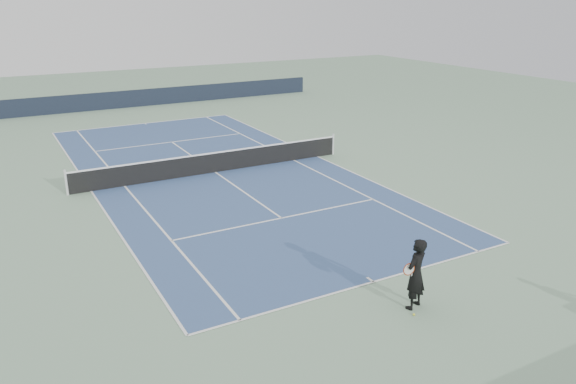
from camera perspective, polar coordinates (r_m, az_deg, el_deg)
ground at (r=25.86m, az=-7.39°, el=1.98°), size 80.00×80.00×0.00m
court_surface at (r=25.85m, az=-7.39°, el=2.00°), size 10.97×23.77×0.01m
tennis_net at (r=25.71m, az=-7.44°, el=3.06°), size 12.90×0.10×1.07m
windscreen_far at (r=42.47m, az=-16.55°, el=8.99°), size 30.00×0.25×1.20m
tennis_player at (r=14.75m, az=12.83°, el=-8.11°), size 0.88×0.74×1.92m
tennis_ball at (r=14.83m, az=12.68°, el=-12.04°), size 0.06×0.06×0.06m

